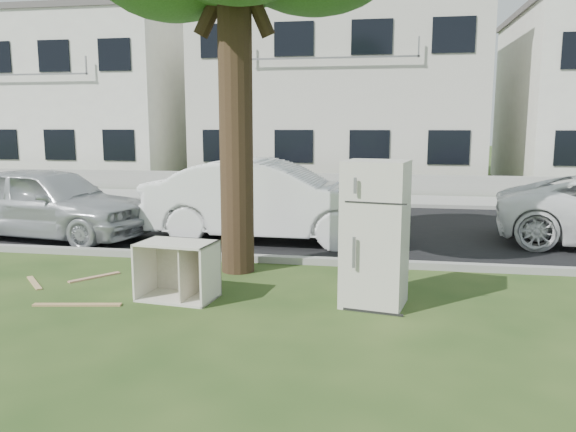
% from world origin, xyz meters
% --- Properties ---
extents(ground, '(120.00, 120.00, 0.00)m').
position_xyz_m(ground, '(0.00, 0.00, 0.00)').
color(ground, '#233E16').
extents(road, '(120.00, 7.00, 0.01)m').
position_xyz_m(road, '(0.00, 6.00, 0.01)').
color(road, black).
rests_on(road, ground).
extents(kerb_near, '(120.00, 0.18, 0.12)m').
position_xyz_m(kerb_near, '(0.00, 2.45, 0.00)').
color(kerb_near, gray).
rests_on(kerb_near, ground).
extents(kerb_far, '(120.00, 0.18, 0.12)m').
position_xyz_m(kerb_far, '(0.00, 9.55, 0.00)').
color(kerb_far, gray).
rests_on(kerb_far, ground).
extents(sidewalk, '(120.00, 2.80, 0.01)m').
position_xyz_m(sidewalk, '(0.00, 11.00, 0.01)').
color(sidewalk, gray).
rests_on(sidewalk, ground).
extents(low_wall, '(120.00, 0.15, 0.70)m').
position_xyz_m(low_wall, '(0.00, 12.60, 0.35)').
color(low_wall, gray).
rests_on(low_wall, ground).
extents(townhouse_left, '(10.20, 8.16, 7.04)m').
position_xyz_m(townhouse_left, '(-12.00, 17.50, 3.52)').
color(townhouse_left, white).
rests_on(townhouse_left, ground).
extents(townhouse_center, '(11.22, 8.16, 7.44)m').
position_xyz_m(townhouse_center, '(0.00, 17.50, 3.72)').
color(townhouse_center, beige).
rests_on(townhouse_center, ground).
extents(fridge, '(0.92, 0.88, 1.94)m').
position_xyz_m(fridge, '(1.85, 0.40, 0.97)').
color(fridge, '#B6B4A4').
rests_on(fridge, ground).
extents(cabinet, '(1.11, 0.76, 0.81)m').
position_xyz_m(cabinet, '(-0.84, 0.20, 0.40)').
color(cabinet, silver).
rests_on(cabinet, ground).
extents(plank_a, '(1.18, 0.30, 0.02)m').
position_xyz_m(plank_a, '(-2.06, -0.33, 0.01)').
color(plank_a, tan).
rests_on(plank_a, ground).
extents(plank_b, '(0.63, 0.67, 0.02)m').
position_xyz_m(plank_b, '(-3.27, 0.53, 0.01)').
color(plank_b, tan).
rests_on(plank_b, ground).
extents(plank_c, '(0.57, 0.73, 0.02)m').
position_xyz_m(plank_c, '(-2.52, 0.98, 0.01)').
color(plank_c, tan).
rests_on(plank_c, ground).
extents(car_center, '(5.16, 1.90, 1.69)m').
position_xyz_m(car_center, '(-0.39, 4.35, 0.84)').
color(car_center, white).
rests_on(car_center, ground).
extents(car_left, '(4.75, 2.50, 1.54)m').
position_xyz_m(car_left, '(-5.05, 3.77, 0.77)').
color(car_left, '#B0B3B8').
rests_on(car_left, ground).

